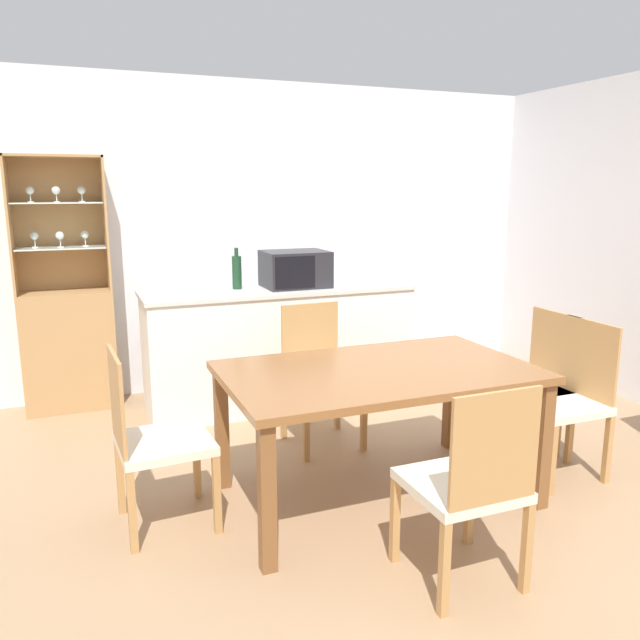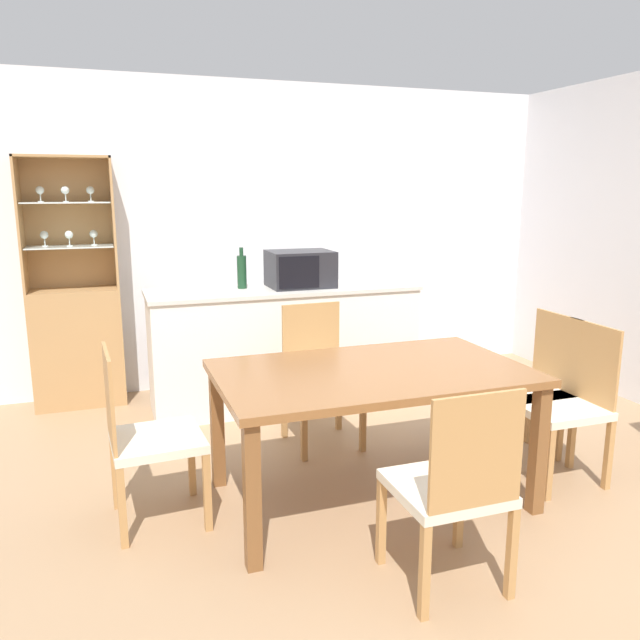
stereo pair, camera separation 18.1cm
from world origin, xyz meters
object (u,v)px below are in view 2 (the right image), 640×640
Objects in this scene: display_cabinet at (77,330)px; dining_chair_side_left_far at (147,437)px; dining_chair_side_right_far at (532,388)px; dining_chair_head_far at (320,376)px; microwave at (300,269)px; dining_chair_head_near at (452,487)px; dining_chair_side_right_near at (565,403)px; wine_bottle at (242,271)px; dining_table at (372,384)px.

display_cabinet is 2.07m from dining_chair_side_left_far.
dining_chair_side_right_far is 1.35m from dining_chair_head_far.
dining_chair_side_right_far is 1.94m from microwave.
dining_chair_head_far is 1.89× the size of microwave.
dining_chair_head_near and dining_chair_head_far have the same top height.
dining_chair_head_near is at bearing -93.02° from microwave.
microwave reaches higher than dining_chair_side_right_near.
display_cabinet reaches higher than dining_chair_head_near.
dining_chair_head_far is 2.94× the size of wine_bottle.
wine_bottle is at bearing 38.31° from dining_chair_side_right_near.
wine_bottle is (-1.47, 1.89, 0.60)m from dining_chair_side_right_near.
dining_chair_head_near is at bearing -83.09° from wine_bottle.
microwave is (0.13, 0.84, 0.61)m from dining_chair_head_far.
dining_chair_side_left_far and dining_chair_head_far have the same top height.
display_cabinet is 2.08× the size of dining_chair_side_right_near.
dining_chair_side_right_far is at bearing 40.27° from dining_chair_head_near.
dining_chair_side_left_far and dining_chair_side_right_near have the same top height.
microwave is at bearing -100.86° from dining_chair_head_far.
microwave is (-1.03, 1.82, 0.61)m from dining_chair_side_right_near.
dining_table is at bearing 88.31° from dining_chair_head_far.
dining_chair_side_right_far and dining_chair_side_right_near have the same top height.
wine_bottle reaches higher than dining_chair_head_near.
dining_chair_side_right_far is (2.32, 0.00, 0.00)m from dining_chair_side_left_far.
wine_bottle is at bearing 100.16° from dining_table.
dining_chair_side_right_far is at bearing -56.07° from microwave.
wine_bottle is at bearing -72.94° from dining_chair_head_far.
display_cabinet reaches higher than dining_table.
dining_chair_side_left_far is at bearing 28.93° from dining_chair_head_far.
dining_chair_head_far is (-0.00, 0.83, -0.20)m from dining_table.
display_cabinet is 3.92× the size of microwave.
dining_chair_side_right_far is 1.00× the size of dining_chair_head_far.
dining_chair_side_left_far reaches higher than dining_table.
dining_chair_side_left_far is 1.89× the size of microwave.
dining_chair_head_far is at bearing 117.66° from dining_chair_side_left_far.
microwave is (-1.03, 1.53, 0.61)m from dining_chair_side_right_far.
microwave is (0.13, 2.51, 0.61)m from dining_chair_head_near.
dining_chair_side_right_near and dining_chair_head_near have the same top height.
dining_chair_side_right_near is at bearing -7.26° from dining_table.
dining_chair_side_right_near is at bearing 79.73° from dining_chair_side_left_far.
dining_chair_side_right_far is 2.94× the size of wine_bottle.
microwave is at bearing -16.77° from display_cabinet.
dining_chair_head_near is 2.59m from microwave.
dining_chair_head_near is 2.94× the size of wine_bottle.
display_cabinet is 1.80m from microwave.
dining_chair_side_left_far is 1.00× the size of dining_chair_side_right_far.
dining_chair_side_right_far is at bearing 0.41° from dining_chair_side_right_near.
display_cabinet is 2.08× the size of dining_chair_side_right_far.
dining_chair_head_near is (1.54, -3.01, -0.14)m from display_cabinet.
wine_bottle reaches higher than microwave.
microwave is 1.56× the size of wine_bottle.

